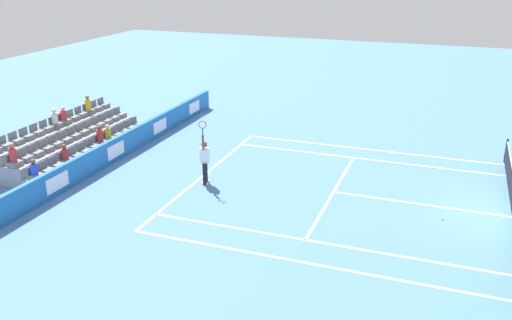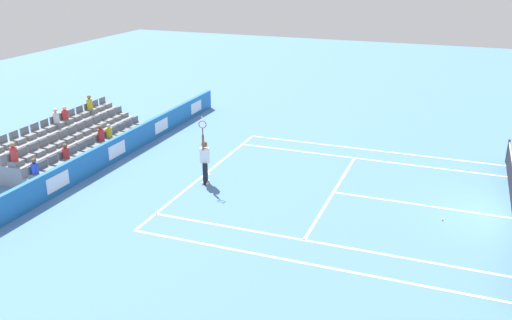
{
  "view_description": "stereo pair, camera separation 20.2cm",
  "coord_description": "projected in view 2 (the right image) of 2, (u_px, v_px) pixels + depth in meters",
  "views": [
    {
      "loc": [
        19.66,
        -2.4,
        8.7
      ],
      "look_at": [
        0.47,
        -9.45,
        1.1
      ],
      "focal_mm": 39.06,
      "sensor_mm": 36.0,
      "label": 1
    },
    {
      "loc": [
        19.59,
        -2.21,
        8.7
      ],
      "look_at": [
        0.47,
        -9.45,
        1.1
      ],
      "focal_mm": 39.06,
      "sensor_mm": 36.0,
      "label": 2
    }
  ],
  "objects": [
    {
      "name": "loose_tennis_ball",
      "position": [
        443.0,
        220.0,
        19.3
      ],
      "size": [
        0.07,
        0.07,
        0.07
      ],
      "primitive_type": "sphere",
      "color": "#D1E533",
      "rests_on": "ground"
    },
    {
      "name": "sponsor_barrier",
      "position": [
        115.0,
        150.0,
        24.7
      ],
      "size": [
        19.65,
        0.22,
        1.05
      ],
      "color": "#1E66AD",
      "rests_on": "ground"
    },
    {
      "name": "line_doubles_sideline_right",
      "position": [
        370.0,
        150.0,
        26.25
      ],
      "size": [
        0.1,
        11.89,
        0.01
      ],
      "primitive_type": "cube",
      "color": "white",
      "rests_on": "ground"
    },
    {
      "name": "line_service",
      "position": [
        334.0,
        192.0,
        21.59
      ],
      "size": [
        8.23,
        0.1,
        0.01
      ],
      "primitive_type": "cube",
      "color": "white",
      "rests_on": "ground"
    },
    {
      "name": "line_baseline",
      "position": [
        206.0,
        174.0,
        23.41
      ],
      "size": [
        10.97,
        0.1,
        0.01
      ],
      "primitive_type": "cube",
      "color": "white",
      "rests_on": "ground"
    },
    {
      "name": "line_doubles_sideline_left",
      "position": [
        306.0,
        263.0,
        16.63
      ],
      "size": [
        0.1,
        11.89,
        0.01
      ],
      "primitive_type": "cube",
      "color": "white",
      "rests_on": "ground"
    },
    {
      "name": "line_centre_service",
      "position": [
        419.0,
        205.0,
        20.53
      ],
      "size": [
        0.1,
        6.4,
        0.01
      ],
      "primitive_type": "cube",
      "color": "white",
      "rests_on": "ground"
    },
    {
      "name": "stadium_stand",
      "position": [
        72.0,
        143.0,
        25.45
      ],
      "size": [
        8.06,
        2.85,
        2.18
      ],
      "color": "gray",
      "rests_on": "ground"
    },
    {
      "name": "line_centre_mark",
      "position": [
        208.0,
        174.0,
        23.38
      ],
      "size": [
        0.1,
        0.2,
        0.01
      ],
      "primitive_type": "cube",
      "color": "white",
      "rests_on": "ground"
    },
    {
      "name": "line_singles_sideline_right",
      "position": [
        365.0,
        159.0,
        25.05
      ],
      "size": [
        0.1,
        11.89,
        0.01
      ],
      "primitive_type": "cube",
      "color": "white",
      "rests_on": "ground"
    },
    {
      "name": "line_singles_sideline_left",
      "position": [
        318.0,
        243.0,
        17.83
      ],
      "size": [
        0.1,
        11.89,
        0.01
      ],
      "primitive_type": "cube",
      "color": "white",
      "rests_on": "ground"
    },
    {
      "name": "tennis_player",
      "position": [
        205.0,
        160.0,
        22.1
      ],
      "size": [
        0.54,
        0.41,
        2.85
      ],
      "color": "black",
      "rests_on": "ground"
    }
  ]
}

